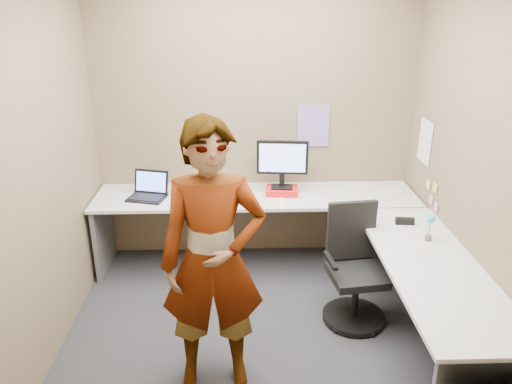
{
  "coord_description": "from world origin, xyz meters",
  "views": [
    {
      "loc": [
        -0.13,
        -3.29,
        2.47
      ],
      "look_at": [
        -0.02,
        0.25,
        1.05
      ],
      "focal_mm": 35.0,
      "sensor_mm": 36.0,
      "label": 1
    }
  ],
  "objects_px": {
    "monitor": "(282,160)",
    "office_chair": "(354,275)",
    "person": "(213,260)",
    "desk": "(311,237)"
  },
  "relations": [
    {
      "from": "monitor",
      "to": "office_chair",
      "type": "relative_size",
      "value": 0.5
    },
    {
      "from": "monitor",
      "to": "office_chair",
      "type": "bearing_deg",
      "value": -55.63
    },
    {
      "from": "monitor",
      "to": "person",
      "type": "bearing_deg",
      "value": -104.54
    },
    {
      "from": "monitor",
      "to": "person",
      "type": "distance_m",
      "value": 1.67
    },
    {
      "from": "person",
      "to": "monitor",
      "type": "bearing_deg",
      "value": 66.46
    },
    {
      "from": "desk",
      "to": "person",
      "type": "xyz_separation_m",
      "value": [
        -0.75,
        -0.93,
        0.32
      ]
    },
    {
      "from": "office_chair",
      "to": "person",
      "type": "height_order",
      "value": "person"
    },
    {
      "from": "desk",
      "to": "monitor",
      "type": "xyz_separation_m",
      "value": [
        -0.19,
        0.63,
        0.46
      ]
    },
    {
      "from": "monitor",
      "to": "office_chair",
      "type": "height_order",
      "value": "monitor"
    },
    {
      "from": "monitor",
      "to": "person",
      "type": "height_order",
      "value": "person"
    }
  ]
}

